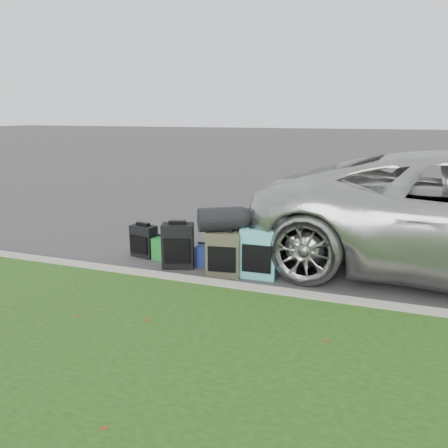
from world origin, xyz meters
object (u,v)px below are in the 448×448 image
(suitcase_large_black_right, at_px, (303,243))
(tote_green, at_px, (163,249))
(suitcase_large_black_left, at_px, (178,246))
(tote_navy, at_px, (206,256))
(suitcase_teal, at_px, (259,253))
(suitcase_olive, at_px, (224,254))
(suitcase_small_black, at_px, (144,241))

(suitcase_large_black_right, bearing_deg, tote_green, -179.99)
(suitcase_large_black_left, height_order, tote_navy, suitcase_large_black_left)
(suitcase_teal, bearing_deg, suitcase_large_black_right, 42.76)
(suitcase_teal, distance_m, tote_green, 1.56)
(suitcase_large_black_right, distance_m, tote_navy, 1.36)
(suitcase_olive, height_order, suitcase_large_black_right, suitcase_large_black_right)
(suitcase_large_black_left, height_order, suitcase_olive, suitcase_large_black_left)
(suitcase_large_black_right, bearing_deg, suitcase_olive, -154.95)
(tote_green, bearing_deg, tote_navy, 1.29)
(suitcase_small_black, bearing_deg, tote_navy, 6.19)
(suitcase_large_black_right, xyz_separation_m, tote_green, (-2.02, -0.25, -0.22))
(tote_navy, bearing_deg, tote_green, 170.21)
(tote_green, bearing_deg, suitcase_small_black, -176.28)
(suitcase_olive, bearing_deg, tote_navy, 134.58)
(suitcase_small_black, distance_m, tote_navy, 1.06)
(suitcase_small_black, relative_size, suitcase_teal, 0.72)
(suitcase_large_black_left, bearing_deg, suitcase_large_black_right, -1.82)
(tote_navy, bearing_deg, suitcase_teal, -15.70)
(suitcase_teal, relative_size, tote_navy, 2.25)
(suitcase_large_black_left, distance_m, suitcase_olive, 0.72)
(suitcase_olive, xyz_separation_m, tote_navy, (-0.36, 0.27, -0.16))
(tote_navy, bearing_deg, suitcase_small_black, 170.98)
(suitcase_small_black, height_order, tote_green, suitcase_small_black)
(suitcase_teal, height_order, tote_green, suitcase_teal)
(suitcase_teal, bearing_deg, suitcase_olive, -169.37)
(tote_green, bearing_deg, suitcase_large_black_right, 14.00)
(suitcase_olive, xyz_separation_m, suitcase_large_black_right, (0.94, 0.59, 0.08))
(suitcase_olive, height_order, suitcase_teal, suitcase_teal)
(tote_green, xyz_separation_m, tote_navy, (0.72, -0.07, -0.01))
(suitcase_olive, distance_m, tote_navy, 0.48)
(suitcase_large_black_left, xyz_separation_m, tote_green, (-0.36, 0.24, -0.15))
(suitcase_large_black_right, bearing_deg, suitcase_teal, -142.06)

